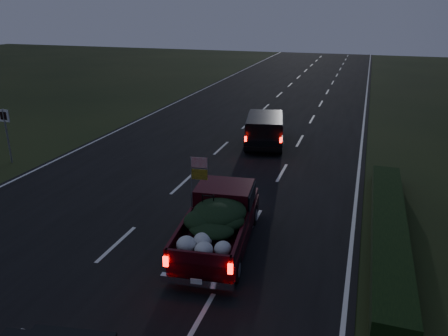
% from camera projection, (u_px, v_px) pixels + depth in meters
% --- Properties ---
extents(ground, '(120.00, 120.00, 0.00)m').
position_uv_depth(ground, '(117.00, 244.00, 13.17)').
color(ground, black).
rests_on(ground, ground).
extents(road_asphalt, '(14.00, 120.00, 0.02)m').
position_uv_depth(road_asphalt, '(117.00, 244.00, 13.17)').
color(road_asphalt, black).
rests_on(road_asphalt, ground).
extents(hedge_row, '(1.00, 10.00, 0.60)m').
position_uv_depth(hedge_row, '(389.00, 229.00, 13.47)').
color(hedge_row, black).
rests_on(hedge_row, ground).
extents(route_sign, '(0.55, 0.08, 2.50)m').
position_uv_depth(route_sign, '(6.00, 128.00, 19.52)').
color(route_sign, gray).
rests_on(route_sign, ground).
extents(pickup_truck, '(2.30, 4.85, 2.46)m').
position_uv_depth(pickup_truck, '(219.00, 218.00, 12.81)').
color(pickup_truck, '#36070F').
rests_on(pickup_truck, ground).
extents(lead_suv, '(2.62, 4.65, 1.26)m').
position_uv_depth(lead_suv, '(265.00, 127.00, 22.26)').
color(lead_suv, black).
rests_on(lead_suv, ground).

